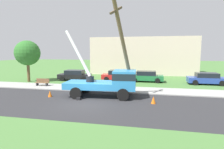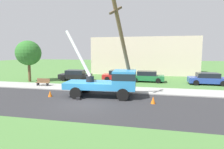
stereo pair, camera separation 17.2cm
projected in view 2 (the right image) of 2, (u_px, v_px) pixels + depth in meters
The scene contains 14 objects.
ground_plane at pixel (116, 80), 26.27m from camera, with size 120.00×120.00×0.00m, color #477538.
road_asphalt at pixel (86, 103), 14.64m from camera, with size 80.00×7.86×0.01m, color #2B2B2D.
sidewalk_strip at pixel (104, 89), 19.98m from camera, with size 80.00×3.16×0.10m, color #9E9E99.
utility_truck at pixel (110, 81), 16.50m from camera, with size 6.92×3.21×5.98m.
leaning_utility_pole at pixel (124, 49), 16.14m from camera, with size 1.73×4.16×8.29m.
traffic_cone_ahead at pixel (153, 100), 14.41m from camera, with size 0.36×0.36×0.56m, color orange.
traffic_cone_behind at pixel (50, 94), 16.65m from camera, with size 0.36×0.36×0.56m, color orange.
parked_sedan_black at pixel (75, 75), 26.09m from camera, with size 4.52×2.23×1.42m.
parked_sedan_red at pixel (119, 75), 25.72m from camera, with size 4.46×2.12×1.42m.
parked_sedan_green at pixel (147, 76), 24.79m from camera, with size 4.44×2.08×1.42m.
parked_sedan_blue at pixel (208, 79), 22.66m from camera, with size 4.41×2.03×1.42m.
park_bench at pixel (43, 82), 21.55m from camera, with size 1.60×0.45×0.90m.
roadside_tree_near at pixel (28, 53), 24.57m from camera, with size 3.23×3.23×5.40m.
lowrise_building_backdrop at pixel (144, 56), 33.84m from camera, with size 18.00×6.00×6.40m, color beige.
Camera 2 is at (5.09, -13.48, 4.00)m, focal length 30.17 mm.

